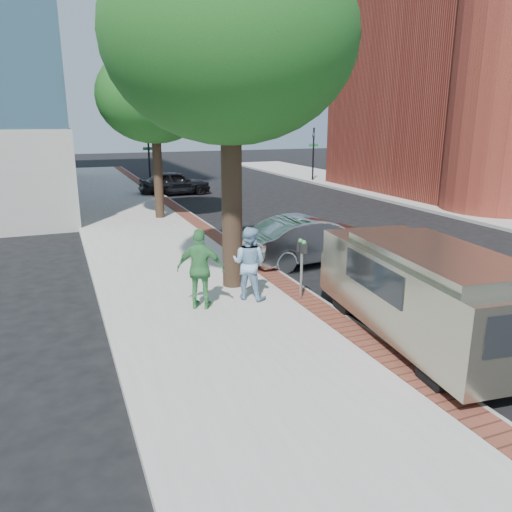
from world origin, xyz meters
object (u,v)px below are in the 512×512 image
parking_meter (302,256)px  person_officer (249,263)px  sedan_silver (311,239)px  van (420,288)px  person_green (201,269)px  person_gray (234,253)px  bg_car (175,183)px

parking_meter → person_officer: size_ratio=0.83×
sedan_silver → van: (-0.71, -5.94, 0.37)m
van → sedan_silver: bearing=89.6°
person_officer → person_green: (-1.25, -0.19, 0.05)m
person_gray → van: size_ratio=0.29×
person_green → parking_meter: bearing=-159.4°
sedan_silver → person_officer: bearing=124.3°
person_officer → person_green: 1.27m
bg_car → van: (-0.04, -21.90, 0.40)m
person_gray → sedan_silver: 3.40m
person_gray → sedan_silver: size_ratio=0.37×
person_green → sedan_silver: bearing=-118.9°
parking_meter → van: 2.98m
person_green → person_officer: bearing=-144.0°
bg_car → van: size_ratio=0.74×
person_officer → sedan_silver: bearing=-94.8°
person_green → van: van is taller
parking_meter → sedan_silver: (1.98, 3.24, -0.47)m
parking_meter → person_green: (-2.42, 0.28, -0.12)m
parking_meter → sedan_silver: size_ratio=0.33×
person_gray → person_officer: (-0.09, -1.31, 0.07)m
van → parking_meter: bearing=121.6°
person_officer → person_green: bearing=52.8°
parking_meter → van: van is taller
bg_car → person_gray: bearing=170.7°
person_gray → sedan_silver: bearing=92.1°
person_officer → van: (2.44, -3.17, 0.07)m
person_gray → bg_car: person_gray is taller
parking_meter → person_green: bearing=173.4°
bg_car → person_officer: bearing=171.0°
person_green → person_gray: bearing=-104.6°
sedan_silver → bg_car: size_ratio=1.07×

